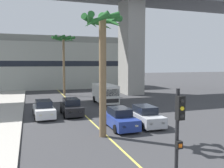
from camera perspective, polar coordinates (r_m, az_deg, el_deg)
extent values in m
cube|color=#DBCC4C|center=(25.54, -7.30, -6.39)|extent=(0.14, 56.00, 0.01)
cube|color=gray|center=(39.98, 4.46, 8.46)|extent=(2.80, 4.40, 14.93)
cube|color=#ADB2A8|center=(50.18, -13.18, 4.16)|extent=(29.20, 8.00, 8.85)
cube|color=gray|center=(50.37, -13.30, 9.88)|extent=(28.61, 7.20, 1.20)
cube|color=black|center=(46.18, -12.70, 4.66)|extent=(26.28, 0.04, 1.00)
cube|color=black|center=(24.02, -9.43, -5.74)|extent=(1.71, 4.11, 0.80)
cube|color=black|center=(24.05, -9.51, -4.08)|extent=(1.40, 2.05, 0.60)
cube|color=#F2EDCC|center=(22.14, -7.39, -6.49)|extent=(0.24, 0.08, 0.14)
cube|color=#F2EDCC|center=(21.99, -9.80, -6.61)|extent=(0.24, 0.08, 0.14)
cylinder|color=black|center=(22.98, -6.91, -6.86)|extent=(0.22, 0.64, 0.64)
cylinder|color=black|center=(22.72, -10.93, -7.05)|extent=(0.22, 0.64, 0.64)
cylinder|color=black|center=(25.43, -8.08, -5.72)|extent=(0.22, 0.64, 0.64)
cylinder|color=black|center=(25.19, -11.71, -5.88)|extent=(0.22, 0.64, 0.64)
cube|color=navy|center=(19.00, 1.90, -8.53)|extent=(1.72, 4.11, 0.80)
cube|color=black|center=(18.99, 1.75, -6.44)|extent=(1.40, 2.06, 0.60)
cube|color=#F2EDCC|center=(17.36, 5.73, -9.69)|extent=(0.24, 0.08, 0.14)
cube|color=#F2EDCC|center=(17.00, 2.81, -9.98)|extent=(0.24, 0.08, 0.14)
cylinder|color=black|center=(18.22, 5.74, -9.99)|extent=(0.22, 0.64, 0.64)
cylinder|color=black|center=(17.64, 0.87, -10.47)|extent=(0.22, 0.64, 0.64)
cylinder|color=black|center=(20.49, 2.78, -8.28)|extent=(0.22, 0.64, 0.64)
cylinder|color=black|center=(19.98, -1.58, -8.62)|extent=(0.22, 0.64, 0.64)
cube|color=#B7BABF|center=(20.00, 7.82, -7.89)|extent=(1.84, 4.15, 0.80)
cube|color=black|center=(19.99, 7.66, -5.90)|extent=(1.46, 2.10, 0.60)
cube|color=#F2EDCC|center=(18.45, 11.80, -8.89)|extent=(0.24, 0.09, 0.14)
cube|color=#F2EDCC|center=(18.03, 9.15, -9.17)|extent=(0.24, 0.09, 0.14)
cylinder|color=black|center=(19.31, 11.61, -9.21)|extent=(0.24, 0.65, 0.64)
cylinder|color=black|center=(18.61, 7.17, -9.68)|extent=(0.24, 0.65, 0.64)
cylinder|color=black|center=(21.51, 8.35, -7.69)|extent=(0.24, 0.65, 0.64)
cylinder|color=black|center=(20.89, 4.30, -8.03)|extent=(0.24, 0.65, 0.64)
cube|color=white|center=(23.46, -15.60, -6.11)|extent=(1.86, 4.16, 0.80)
cube|color=black|center=(23.49, -15.68, -4.41)|extent=(1.47, 2.10, 0.60)
cube|color=#F2EDCC|center=(21.54, -13.85, -6.92)|extent=(0.24, 0.09, 0.14)
cube|color=#F2EDCC|center=(21.45, -16.35, -7.03)|extent=(0.24, 0.09, 0.14)
cylinder|color=black|center=(22.37, -13.20, -7.28)|extent=(0.24, 0.65, 0.64)
cylinder|color=black|center=(22.22, -17.37, -7.46)|extent=(0.24, 0.65, 0.64)
cylinder|color=black|center=(24.84, -14.01, -6.08)|extent=(0.24, 0.65, 0.64)
cylinder|color=black|center=(24.70, -17.75, -6.23)|extent=(0.24, 0.65, 0.64)
cube|color=silver|center=(30.04, -1.63, -2.12)|extent=(2.07, 5.23, 2.10)
cube|color=black|center=(27.57, -0.13, -2.02)|extent=(1.80, 0.10, 0.80)
cube|color=black|center=(27.64, -0.09, -3.95)|extent=(1.70, 0.08, 0.44)
cylinder|color=black|center=(28.98, 1.06, -4.23)|extent=(0.27, 0.76, 0.76)
cylinder|color=black|center=(28.43, -2.58, -4.42)|extent=(0.27, 0.76, 0.76)
cylinder|color=black|center=(31.91, -0.78, -3.38)|extent=(0.27, 0.76, 0.76)
cylinder|color=black|center=(31.41, -4.10, -3.53)|extent=(0.27, 0.76, 0.76)
cylinder|color=black|center=(8.51, 14.82, -15.23)|extent=(0.12, 0.12, 4.20)
cube|color=black|center=(8.00, 15.61, -5.39)|extent=(0.24, 0.20, 0.76)
sphere|color=black|center=(7.88, 16.06, -3.79)|extent=(0.14, 0.14, 0.14)
sphere|color=yellow|center=(7.92, 16.02, -5.50)|extent=(0.14, 0.14, 0.14)
sphere|color=black|center=(7.97, 15.98, -7.20)|extent=(0.14, 0.14, 0.14)
cube|color=black|center=(8.32, 15.33, -13.53)|extent=(0.20, 0.16, 0.24)
cube|color=orange|center=(8.25, 15.65, -13.68)|extent=(0.12, 0.03, 0.12)
cylinder|color=brown|center=(38.26, -11.16, 3.90)|extent=(0.34, 0.34, 8.74)
sphere|color=#236028|center=(38.45, -11.27, 10.65)|extent=(0.60, 0.60, 0.60)
cone|color=#236028|center=(38.47, -9.48, 10.19)|extent=(0.68, 2.42, 1.05)
cone|color=#236028|center=(39.33, -10.14, 10.14)|extent=(1.94, 2.07, 0.96)
cone|color=#236028|center=(39.56, -11.65, 10.09)|extent=(2.43, 0.65, 0.95)
cone|color=#236028|center=(39.24, -12.53, 10.13)|extent=(2.14, 1.85, 0.94)
cone|color=#236028|center=(38.32, -13.05, 10.36)|extent=(0.50, 2.41, 0.80)
cone|color=#236028|center=(37.52, -12.42, 10.48)|extent=(1.96, 2.05, 0.81)
cone|color=#236028|center=(37.24, -11.29, 10.30)|extent=(2.43, 0.78, 1.09)
cone|color=#236028|center=(37.76, -9.77, 10.39)|extent=(1.94, 2.07, 0.93)
cylinder|color=brown|center=(16.36, -2.18, 1.17)|extent=(0.48, 0.48, 7.86)
sphere|color=#236028|center=(16.60, -2.23, 15.37)|extent=(0.60, 0.60, 0.60)
cone|color=#236028|center=(16.89, 0.70, 14.01)|extent=(0.60, 1.87, 1.05)
cone|color=#236028|center=(17.32, -0.56, 14.26)|extent=(1.53, 1.69, 0.82)
cone|color=#236028|center=(17.42, -2.77, 13.76)|extent=(1.87, 0.63, 1.04)
cone|color=#236028|center=(16.98, -5.00, 14.22)|extent=(1.60, 1.63, 0.92)
cone|color=#236028|center=(16.38, -5.39, 14.50)|extent=(0.57, 1.87, 0.95)
cone|color=#236028|center=(15.74, -3.64, 14.62)|extent=(1.66, 1.54, 1.07)
cone|color=#236028|center=(15.70, -1.58, 15.32)|extent=(1.88, 0.62, 0.78)
cone|color=#236028|center=(16.26, 0.82, 14.74)|extent=(1.49, 1.73, 0.88)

